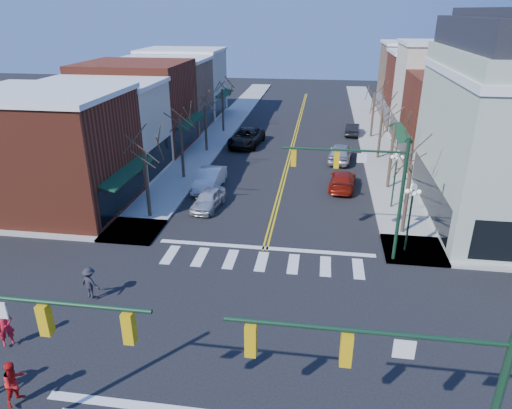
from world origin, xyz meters
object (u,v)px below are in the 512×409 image
at_px(lamppost_corner, 411,206).
at_px(car_right_near, 342,180).
at_px(lamppost_midblock, 396,169).
at_px(car_left_far, 246,137).
at_px(car_right_mid, 340,153).
at_px(pedestrian_red_a, 5,326).
at_px(car_left_mid, 209,179).
at_px(pedestrian_red_b, 14,382).
at_px(car_right_far, 352,129).
at_px(car_left_near, 208,199).
at_px(pedestrian_dark_b, 90,283).

height_order(lamppost_corner, car_right_near, lamppost_corner).
xyz_separation_m(lamppost_midblock, car_left_far, (-13.00, 14.81, -2.10)).
height_order(lamppost_midblock, car_right_mid, lamppost_midblock).
height_order(car_right_near, pedestrian_red_a, pedestrian_red_a).
xyz_separation_m(car_left_mid, car_right_near, (10.46, 1.57, -0.10)).
height_order(lamppost_midblock, pedestrian_red_b, lamppost_midblock).
height_order(car_left_far, car_right_far, car_left_far).
bearing_deg(car_left_mid, car_right_mid, 42.05).
height_order(car_left_near, pedestrian_red_a, pedestrian_red_a).
relative_size(car_right_far, pedestrian_red_a, 2.27).
bearing_deg(pedestrian_red_a, car_left_near, 31.09).
xyz_separation_m(car_right_far, pedestrian_dark_b, (-14.18, -34.46, 0.29)).
xyz_separation_m(car_left_mid, pedestrian_red_b, (-1.70, -22.10, 0.22)).
relative_size(lamppost_midblock, car_left_mid, 0.89).
height_order(car_left_near, car_left_far, car_left_far).
height_order(lamppost_midblock, car_right_near, lamppost_midblock).
height_order(car_right_mid, car_right_far, car_right_mid).
xyz_separation_m(car_right_mid, car_right_far, (1.60, 10.14, -0.18)).
bearing_deg(pedestrian_dark_b, car_left_near, -87.58).
xyz_separation_m(car_right_near, pedestrian_dark_b, (-12.59, -17.19, 0.27)).
relative_size(car_right_mid, pedestrian_red_a, 2.78).
bearing_deg(car_left_mid, car_left_far, 88.50).
relative_size(car_left_near, car_left_mid, 0.83).
relative_size(car_right_mid, car_right_far, 1.23).
distance_m(lamppost_midblock, car_right_far, 21.01).
bearing_deg(lamppost_midblock, car_right_far, 94.94).
relative_size(car_right_far, pedestrian_dark_b, 2.50).
xyz_separation_m(car_left_near, pedestrian_red_a, (-4.84, -15.55, 0.37)).
distance_m(lamppost_corner, car_left_far, 25.05).
distance_m(car_right_far, pedestrian_red_b, 43.19).
xyz_separation_m(lamppost_corner, car_right_near, (-3.38, 10.04, -2.27)).
bearing_deg(car_left_far, car_right_near, -43.74).
relative_size(pedestrian_red_a, pedestrian_dark_b, 1.10).
height_order(car_left_far, pedestrian_red_a, pedestrian_red_a).
distance_m(car_left_near, car_left_mid, 3.90).
xyz_separation_m(car_right_near, car_right_mid, (-0.02, 7.13, 0.16)).
xyz_separation_m(car_left_near, pedestrian_dark_b, (-2.98, -11.81, 0.28)).
relative_size(car_right_mid, pedestrian_dark_b, 3.07).
bearing_deg(pedestrian_dark_b, car_right_far, -95.79).
bearing_deg(pedestrian_red_a, lamppost_corner, -10.22).
height_order(car_right_far, pedestrian_dark_b, pedestrian_dark_b).
relative_size(car_left_far, car_right_near, 1.29).
distance_m(car_left_far, car_right_mid, 10.45).
distance_m(car_left_far, car_right_near, 14.81).
height_order(car_left_mid, car_right_near, car_left_mid).
bearing_deg(car_right_mid, car_left_mid, 46.76).
xyz_separation_m(lamppost_corner, car_left_far, (-13.00, 21.31, -2.10)).
xyz_separation_m(lamppost_midblock, car_left_mid, (-13.84, 1.97, -2.16)).
bearing_deg(car_left_far, car_right_mid, -17.55).
height_order(lamppost_corner, car_right_far, lamppost_corner).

